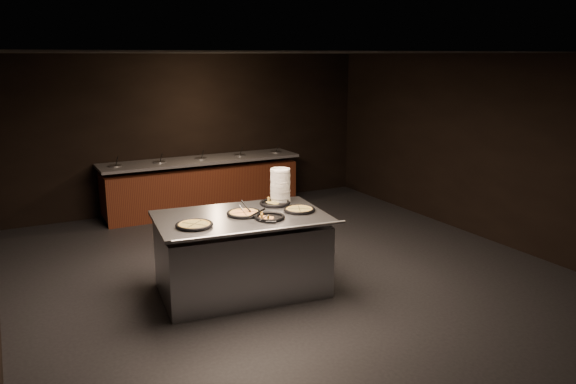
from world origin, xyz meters
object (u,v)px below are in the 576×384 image
Objects in this scene: serving_counter at (242,256)px; plate_stack at (280,185)px; pan_veggie_whole at (194,225)px; pan_cheese_whole at (244,213)px.

plate_stack reaches higher than serving_counter.
plate_stack reaches higher than pan_veggie_whole.
serving_counter is 5.05× the size of pan_veggie_whole.
pan_cheese_whole is at bearing -152.01° from plate_stack.
plate_stack is 0.79m from pan_cheese_whole.
pan_cheese_whole is at bearing 14.72° from pan_veggie_whole.
plate_stack is 1.49m from pan_veggie_whole.
pan_veggie_whole is at bearing -158.40° from plate_stack.
pan_veggie_whole and pan_cheese_whole have the same top height.
pan_cheese_whole is at bearing 26.54° from serving_counter.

